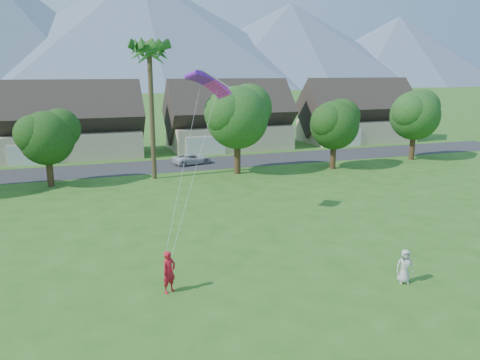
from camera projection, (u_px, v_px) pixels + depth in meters
name	position (u px, v px, depth m)	size (l,w,h in m)	color
ground	(325.00, 331.00, 18.08)	(500.00, 500.00, 0.00)	#2D6019
street	(165.00, 166.00, 49.33)	(90.00, 7.00, 0.01)	#2D2D30
kite_flyer	(169.00, 272.00, 21.08)	(0.71, 0.47, 1.95)	red
watcher	(405.00, 266.00, 22.06)	(0.81, 0.53, 1.65)	#B8B9B4
parked_car	(192.00, 159.00, 50.13)	(1.92, 4.17, 1.16)	silver
mountain_ridge	(107.00, 34.00, 253.76)	(540.00, 240.00, 70.00)	slate
houses_row	(155.00, 124.00, 56.97)	(72.75, 8.19, 8.86)	beige
tree_row	(163.00, 126.00, 42.25)	(62.27, 6.67, 8.45)	#47301C
fan_palm	(149.00, 47.00, 40.93)	(3.00, 3.00, 13.80)	#4C3D26
parafoil_kite	(209.00, 81.00, 29.49)	(3.47, 1.59, 0.50)	purple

